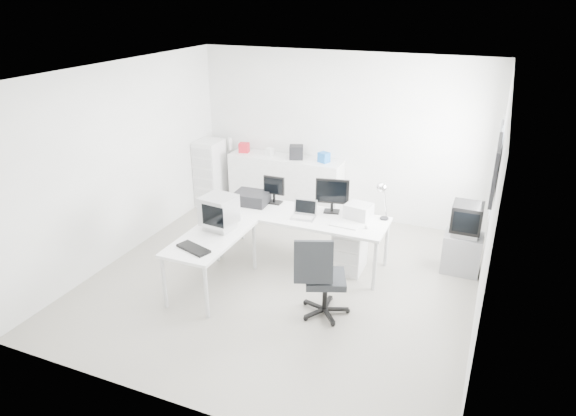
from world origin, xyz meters
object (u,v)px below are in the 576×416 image
at_px(sideboard, 286,185).
at_px(inkjet_printer, 252,198).
at_px(laptop, 303,211).
at_px(crt_monitor, 219,213).
at_px(office_chair, 326,275).
at_px(tv_cabinet, 462,253).
at_px(crt_tv, 467,220).
at_px(lcd_monitor_large, 332,196).
at_px(drawer_pedestal, 350,250).
at_px(main_desk, 302,239).
at_px(lcd_monitor_small, 274,190).
at_px(filing_cabinet, 210,173).
at_px(side_desk, 212,262).
at_px(laser_printer, 359,211).

bearing_deg(sideboard, inkjet_printer, -86.15).
bearing_deg(laptop, sideboard, 114.76).
bearing_deg(crt_monitor, inkjet_printer, 96.87).
relative_size(crt_monitor, office_chair, 0.41).
xyz_separation_m(laptop, office_chair, (0.68, -1.01, -0.32)).
relative_size(inkjet_printer, tv_cabinet, 0.88).
bearing_deg(crt_tv, lcd_monitor_large, -168.48).
bearing_deg(tv_cabinet, crt_monitor, -154.00).
bearing_deg(sideboard, crt_monitor, -87.61).
bearing_deg(drawer_pedestal, office_chair, -88.66).
height_order(main_desk, office_chair, office_chair).
bearing_deg(tv_cabinet, lcd_monitor_small, -172.24).
height_order(drawer_pedestal, filing_cabinet, filing_cabinet).
bearing_deg(crt_monitor, crt_tv, 32.87).
relative_size(lcd_monitor_small, sideboard, 0.20).
distance_m(side_desk, laptop, 1.43).
relative_size(lcd_monitor_large, filing_cabinet, 0.40).
height_order(crt_monitor, office_chair, crt_monitor).
bearing_deg(office_chair, filing_cabinet, 119.25).
height_order(drawer_pedestal, laptop, laptop).
bearing_deg(inkjet_printer, sideboard, 90.98).
bearing_deg(lcd_monitor_large, sideboard, 121.74).
xyz_separation_m(main_desk, inkjet_printer, (-0.85, 0.10, 0.46)).
height_order(crt_monitor, tv_cabinet, crt_monitor).
bearing_deg(lcd_monitor_large, filing_cabinet, 145.50).
height_order(lcd_monitor_large, crt_tv, lcd_monitor_large).
height_order(main_desk, lcd_monitor_small, lcd_monitor_small).
bearing_deg(lcd_monitor_large, side_desk, -142.98).
xyz_separation_m(drawer_pedestal, crt_monitor, (-1.55, -0.90, 0.67)).
height_order(main_desk, laser_printer, laser_printer).
xyz_separation_m(drawer_pedestal, inkjet_printer, (-1.55, 0.05, 0.54)).
bearing_deg(lcd_monitor_large, laser_printer, -15.63).
height_order(main_desk, crt_monitor, crt_monitor).
height_order(inkjet_printer, laptop, laptop).
bearing_deg(crt_monitor, tv_cabinet, 32.87).
relative_size(crt_monitor, sideboard, 0.22).
distance_m(crt_monitor, office_chair, 1.66).
height_order(laser_printer, crt_monitor, crt_monitor).
bearing_deg(office_chair, side_desk, 158.26).
bearing_deg(filing_cabinet, crt_monitor, -56.53).
xyz_separation_m(lcd_monitor_large, sideboard, (-1.30, 1.39, -0.49)).
distance_m(laptop, sideboard, 2.04).
xyz_separation_m(drawer_pedestal, lcd_monitor_large, (-0.35, 0.20, 0.70)).
distance_m(lcd_monitor_large, laser_printer, 0.43).
distance_m(tv_cabinet, crt_tv, 0.51).
bearing_deg(filing_cabinet, inkjet_printer, -41.14).
height_order(office_chair, filing_cabinet, filing_cabinet).
distance_m(drawer_pedestal, office_chair, 1.18).
xyz_separation_m(drawer_pedestal, filing_cabinet, (-3.04, 1.35, 0.31)).
xyz_separation_m(laptop, crt_tv, (2.11, 0.72, -0.07)).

